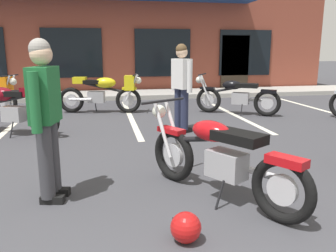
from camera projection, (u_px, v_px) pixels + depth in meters
name	position (u px, v px, depth m)	size (l,w,h in m)	color
ground_plane	(154.00, 169.00, 4.63)	(80.00, 80.00, 0.00)	#3D3D42
sidewalk_kerb	(121.00, 95.00, 11.73)	(22.00, 1.80, 0.14)	#A8A59E
brick_storefront_building	(115.00, 38.00, 14.96)	(16.04, 6.66, 4.11)	brown
painted_stall_lines	(130.00, 116.00, 8.29)	(10.24, 4.80, 0.01)	silver
motorcycle_foreground_classic	(219.00, 157.00, 3.63)	(1.35, 1.87, 0.98)	black
motorcycle_red_sportbike	(104.00, 92.00, 8.64)	(2.09, 0.79, 0.98)	black
motorcycle_black_cruiser	(236.00, 96.00, 8.46)	(1.85, 1.37, 0.98)	black
motorcycle_silver_naked	(5.00, 107.00, 6.42)	(1.93, 1.23, 0.98)	black
person_in_shorts_foreground	(182.00, 83.00, 6.53)	(0.38, 0.59, 1.68)	black
person_near_building	(45.00, 112.00, 3.49)	(0.33, 0.61, 1.68)	black
helmet_on_pavement	(186.00, 227.00, 2.85)	(0.26, 0.26, 0.26)	#B71414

